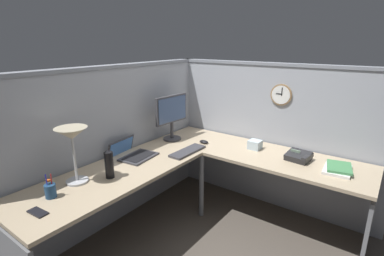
# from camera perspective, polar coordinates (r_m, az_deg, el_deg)

# --- Properties ---
(ground_plane) EXTENTS (6.80, 6.80, 0.00)m
(ground_plane) POSITION_cam_1_polar(r_m,az_deg,el_deg) (3.07, 2.64, -18.98)
(ground_plane) COLOR #4C443D
(cubicle_wall_back) EXTENTS (2.57, 0.12, 1.58)m
(cubicle_wall_back) POSITION_cam_1_polar(r_m,az_deg,el_deg) (2.99, -15.23, -3.38)
(cubicle_wall_back) COLOR #999EA8
(cubicle_wall_back) RESTS_ON ground
(cubicle_wall_right) EXTENTS (0.12, 2.37, 1.58)m
(cubicle_wall_right) POSITION_cam_1_polar(r_m,az_deg,el_deg) (3.31, 15.07, -1.42)
(cubicle_wall_right) COLOR #999EA8
(cubicle_wall_right) RESTS_ON ground
(desk) EXTENTS (2.35, 2.15, 0.73)m
(desk) POSITION_cam_1_polar(r_m,az_deg,el_deg) (2.62, 1.91, -9.58)
(desk) COLOR tan
(desk) RESTS_ON ground
(monitor) EXTENTS (0.46, 0.20, 0.50)m
(monitor) POSITION_cam_1_polar(r_m,az_deg,el_deg) (3.19, -4.02, 2.73)
(monitor) COLOR #38383D
(monitor) RESTS_ON desk
(laptop) EXTENTS (0.38, 0.42, 0.22)m
(laptop) POSITION_cam_1_polar(r_m,az_deg,el_deg) (2.86, -11.95, -4.90)
(laptop) COLOR #38383D
(laptop) RESTS_ON desk
(keyboard) EXTENTS (0.43, 0.15, 0.02)m
(keyboard) POSITION_cam_1_polar(r_m,az_deg,el_deg) (2.89, -0.86, -4.60)
(keyboard) COLOR #38383D
(keyboard) RESTS_ON desk
(computer_mouse) EXTENTS (0.06, 0.10, 0.03)m
(computer_mouse) POSITION_cam_1_polar(r_m,az_deg,el_deg) (3.14, 2.36, -2.74)
(computer_mouse) COLOR black
(computer_mouse) RESTS_ON desk
(desk_lamp_dome) EXTENTS (0.24, 0.24, 0.44)m
(desk_lamp_dome) POSITION_cam_1_polar(r_m,az_deg,el_deg) (2.35, -22.56, -1.85)
(desk_lamp_dome) COLOR #B7BABF
(desk_lamp_dome) RESTS_ON desk
(pen_cup) EXTENTS (0.08, 0.08, 0.18)m
(pen_cup) POSITION_cam_1_polar(r_m,az_deg,el_deg) (2.31, -26.11, -11.01)
(pen_cup) COLOR navy
(pen_cup) RESTS_ON desk
(cell_phone) EXTENTS (0.08, 0.15, 0.01)m
(cell_phone) POSITION_cam_1_polar(r_m,az_deg,el_deg) (2.18, -28.08, -14.45)
(cell_phone) COLOR black
(cell_phone) RESTS_ON desk
(thermos_flask) EXTENTS (0.07, 0.07, 0.22)m
(thermos_flask) POSITION_cam_1_polar(r_m,az_deg,el_deg) (2.43, -15.98, -7.01)
(thermos_flask) COLOR black
(thermos_flask) RESTS_ON desk
(office_phone) EXTENTS (0.21, 0.23, 0.11)m
(office_phone) POSITION_cam_1_polar(r_m,az_deg,el_deg) (2.86, 20.32, -5.32)
(office_phone) COLOR #232326
(office_phone) RESTS_ON desk
(book_stack) EXTENTS (0.31, 0.25, 0.04)m
(book_stack) POSITION_cam_1_polar(r_m,az_deg,el_deg) (2.78, 26.82, -7.16)
(book_stack) COLOR silver
(book_stack) RESTS_ON desk
(tissue_box) EXTENTS (0.12, 0.12, 0.09)m
(tissue_box) POSITION_cam_1_polar(r_m,az_deg,el_deg) (3.04, 12.28, -3.22)
(tissue_box) COLOR silver
(tissue_box) RESTS_ON desk
(wall_clock) EXTENTS (0.04, 0.22, 0.22)m
(wall_clock) POSITION_cam_1_polar(r_m,az_deg,el_deg) (3.12, 17.17, 6.28)
(wall_clock) COLOR olive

